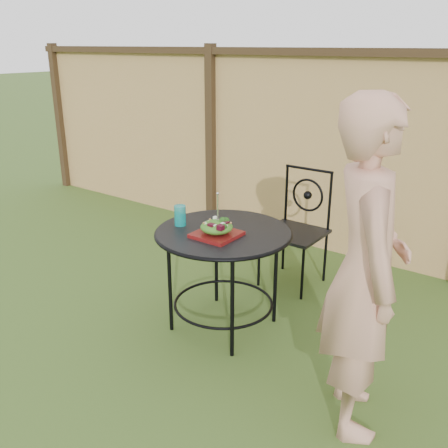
% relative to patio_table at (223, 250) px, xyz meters
% --- Properties ---
extents(ground, '(60.00, 60.00, 0.00)m').
position_rel_patio_table_xyz_m(ground, '(-0.11, -0.47, -0.59)').
color(ground, '#294817').
rests_on(ground, ground).
extents(fence, '(8.00, 0.12, 1.90)m').
position_rel_patio_table_xyz_m(fence, '(-0.11, 1.73, 0.36)').
color(fence, '#E0B26F').
rests_on(fence, ground).
extents(patio_table, '(0.92, 0.92, 0.72)m').
position_rel_patio_table_xyz_m(patio_table, '(0.00, 0.00, 0.00)').
color(patio_table, black).
rests_on(patio_table, ground).
extents(patio_chair, '(0.46, 0.46, 0.95)m').
position_rel_patio_table_xyz_m(patio_chair, '(0.06, 0.93, -0.08)').
color(patio_chair, black).
rests_on(patio_chair, ground).
extents(diner, '(0.67, 0.75, 1.72)m').
position_rel_patio_table_xyz_m(diner, '(1.10, -0.32, 0.27)').
color(diner, tan).
rests_on(diner, ground).
extents(salad_plate, '(0.27, 0.27, 0.02)m').
position_rel_patio_table_xyz_m(salad_plate, '(0.02, -0.11, 0.15)').
color(salad_plate, '#500E0B').
rests_on(salad_plate, patio_table).
extents(salad, '(0.21, 0.21, 0.08)m').
position_rel_patio_table_xyz_m(salad, '(0.02, -0.11, 0.20)').
color(salad, '#235614').
rests_on(salad, salad_plate).
extents(fork, '(0.01, 0.01, 0.18)m').
position_rel_patio_table_xyz_m(fork, '(0.03, -0.11, 0.33)').
color(fork, silver).
rests_on(fork, salad).
extents(drinking_glass, '(0.08, 0.08, 0.14)m').
position_rel_patio_table_xyz_m(drinking_glass, '(-0.30, -0.09, 0.21)').
color(drinking_glass, '#0B8886').
rests_on(drinking_glass, patio_table).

